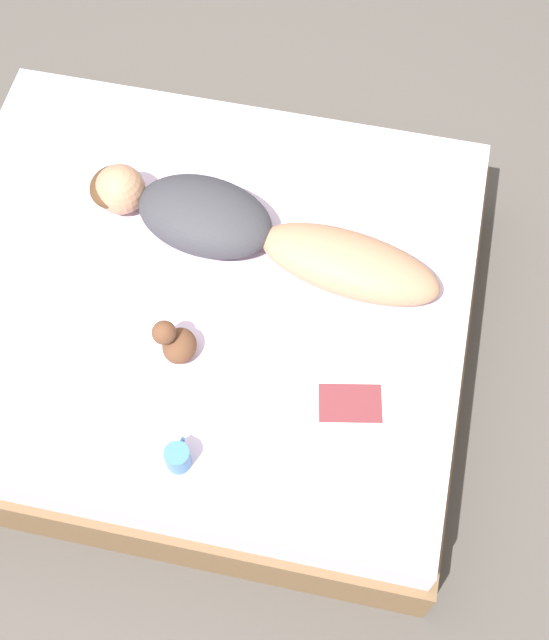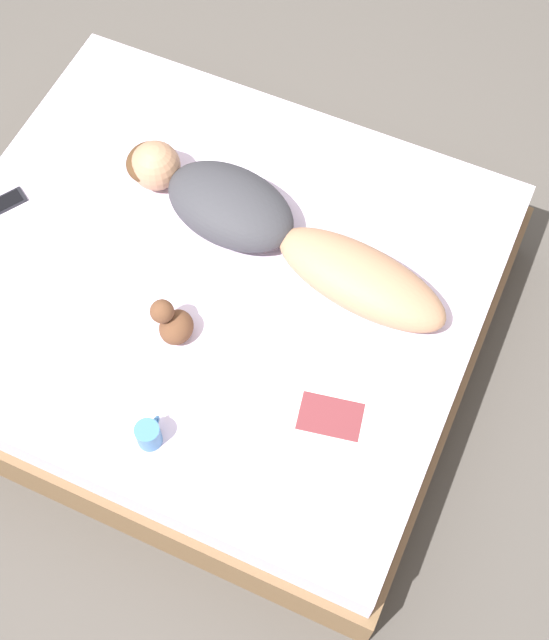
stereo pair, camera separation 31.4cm
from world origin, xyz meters
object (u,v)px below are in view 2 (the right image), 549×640
person (270,228)px  coffee_mug (149,434)px  cell_phone (5,203)px  open_magazine (324,445)px

person → coffee_mug: 0.89m
coffee_mug → cell_phone: size_ratio=0.66×
open_magazine → cell_phone: 1.56m
open_magazine → cell_phone: same height
open_magazine → coffee_mug: coffee_mug is taller
person → cell_phone: size_ratio=7.90×
person → cell_phone: 1.04m
open_magazine → cell_phone: bearing=63.9°
cell_phone → open_magazine: bearing=-162.7°
person → open_magazine: 0.84m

